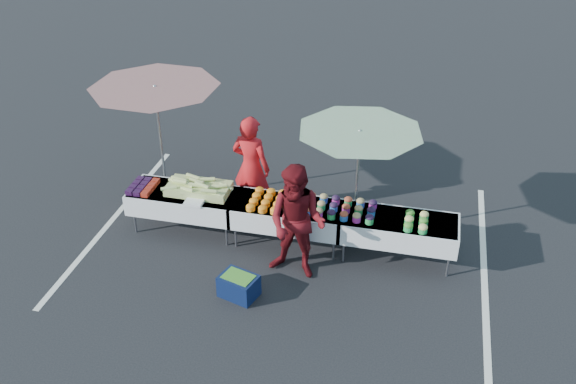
% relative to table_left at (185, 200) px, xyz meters
% --- Properties ---
extents(ground, '(80.00, 80.00, 0.00)m').
position_rel_table_left_xyz_m(ground, '(1.80, 0.00, -0.58)').
color(ground, black).
extents(stripe_left, '(0.10, 5.00, 0.00)m').
position_rel_table_left_xyz_m(stripe_left, '(-1.40, 0.00, -0.58)').
color(stripe_left, silver).
rests_on(stripe_left, ground).
extents(stripe_right, '(0.10, 5.00, 0.00)m').
position_rel_table_left_xyz_m(stripe_right, '(5.00, 0.00, -0.58)').
color(stripe_right, silver).
rests_on(stripe_right, ground).
extents(table_left, '(1.86, 0.81, 0.75)m').
position_rel_table_left_xyz_m(table_left, '(0.00, 0.00, 0.00)').
color(table_left, white).
rests_on(table_left, ground).
extents(table_center, '(1.86, 0.81, 0.75)m').
position_rel_table_left_xyz_m(table_center, '(1.80, 0.00, 0.00)').
color(table_center, white).
rests_on(table_center, ground).
extents(table_right, '(1.86, 0.81, 0.75)m').
position_rel_table_left_xyz_m(table_right, '(3.60, 0.00, 0.00)').
color(table_right, white).
rests_on(table_right, ground).
extents(berry_punnets, '(0.40, 0.54, 0.08)m').
position_rel_table_left_xyz_m(berry_punnets, '(-0.71, -0.06, 0.21)').
color(berry_punnets, black).
rests_on(berry_punnets, table_left).
extents(corn_pile, '(1.16, 0.57, 0.26)m').
position_rel_table_left_xyz_m(corn_pile, '(0.25, 0.05, 0.26)').
color(corn_pile, '#8CAB58').
rests_on(corn_pile, table_left).
extents(plastic_bags, '(0.30, 0.25, 0.05)m').
position_rel_table_left_xyz_m(plastic_bags, '(0.30, -0.30, 0.19)').
color(plastic_bags, white).
rests_on(plastic_bags, table_left).
extents(carrot_bowls, '(0.55, 0.69, 0.11)m').
position_rel_table_left_xyz_m(carrot_bowls, '(1.45, -0.01, 0.22)').
color(carrot_bowls, orange).
rests_on(carrot_bowls, table_center).
extents(potato_cups, '(1.14, 0.58, 0.16)m').
position_rel_table_left_xyz_m(potato_cups, '(2.65, 0.00, 0.25)').
color(potato_cups, blue).
rests_on(potato_cups, table_right).
extents(bean_baskets, '(0.36, 0.50, 0.15)m').
position_rel_table_left_xyz_m(bean_baskets, '(3.86, -0.10, 0.24)').
color(bean_baskets, green).
rests_on(bean_baskets, table_right).
extents(vendor, '(0.78, 0.60, 1.92)m').
position_rel_table_left_xyz_m(vendor, '(0.98, 0.71, 0.37)').
color(vendor, red).
rests_on(vendor, ground).
extents(customer, '(1.02, 0.85, 1.89)m').
position_rel_table_left_xyz_m(customer, '(2.12, -0.75, 0.36)').
color(customer, '#5F0E13').
rests_on(customer, ground).
extents(umbrella_left, '(2.97, 2.97, 2.29)m').
position_rel_table_left_xyz_m(umbrella_left, '(-0.70, 0.80, 1.49)').
color(umbrella_left, black).
rests_on(umbrella_left, ground).
extents(umbrella_right, '(2.37, 2.37, 2.04)m').
position_rel_table_left_xyz_m(umbrella_right, '(2.85, 0.40, 1.27)').
color(umbrella_right, black).
rests_on(umbrella_right, ground).
extents(storage_bin, '(0.64, 0.54, 0.36)m').
position_rel_table_left_xyz_m(storage_bin, '(1.39, -1.48, -0.40)').
color(storage_bin, '#0B173B').
rests_on(storage_bin, ground).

